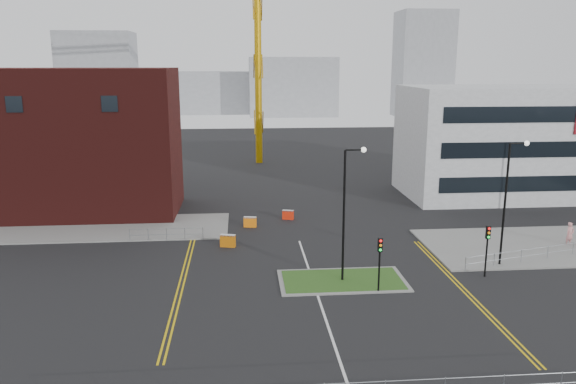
% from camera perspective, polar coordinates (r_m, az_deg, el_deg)
% --- Properties ---
extents(ground, '(200.00, 200.00, 0.00)m').
position_cam_1_polar(ground, '(31.28, 4.51, -14.62)').
color(ground, black).
rests_on(ground, ground).
extents(pavement_left, '(28.00, 8.00, 0.12)m').
position_cam_1_polar(pavement_left, '(53.61, -21.28, -3.52)').
color(pavement_left, slate).
rests_on(pavement_left, ground).
extents(pavement_right, '(24.00, 10.00, 0.12)m').
position_cam_1_polar(pavement_right, '(51.27, 26.89, -4.79)').
color(pavement_right, slate).
rests_on(pavement_right, ground).
extents(island_kerb, '(8.60, 4.60, 0.08)m').
position_cam_1_polar(island_kerb, '(38.74, 5.54, -8.94)').
color(island_kerb, slate).
rests_on(island_kerb, ground).
extents(grass_island, '(8.00, 4.00, 0.12)m').
position_cam_1_polar(grass_island, '(38.74, 5.54, -8.92)').
color(grass_island, '#234517').
rests_on(grass_island, ground).
extents(brick_building, '(24.20, 10.07, 14.24)m').
position_cam_1_polar(brick_building, '(58.75, -23.00, 4.50)').
color(brick_building, '#411210').
rests_on(brick_building, ground).
extents(office_block, '(25.00, 12.20, 12.00)m').
position_cam_1_polar(office_block, '(67.32, 22.42, 4.79)').
color(office_block, '#B1B4B7').
rests_on(office_block, ground).
extents(streetlamp_island, '(1.46, 0.36, 9.18)m').
position_cam_1_polar(streetlamp_island, '(37.12, 6.05, -1.21)').
color(streetlamp_island, black).
rests_on(streetlamp_island, ground).
extents(streetlamp_right_near, '(1.46, 0.36, 9.18)m').
position_cam_1_polar(streetlamp_right_near, '(42.82, 21.51, -0.14)').
color(streetlamp_right_near, black).
rests_on(streetlamp_right_near, ground).
extents(traffic_light_island, '(0.28, 0.33, 3.65)m').
position_cam_1_polar(traffic_light_island, '(36.42, 9.31, -6.27)').
color(traffic_light_island, black).
rests_on(traffic_light_island, ground).
extents(traffic_light_right, '(0.28, 0.33, 3.65)m').
position_cam_1_polar(traffic_light_right, '(40.83, 19.61, -4.74)').
color(traffic_light_right, black).
rests_on(traffic_light_right, ground).
extents(railing_left, '(6.05, 0.05, 1.10)m').
position_cam_1_polar(railing_left, '(47.77, -12.25, -4.02)').
color(railing_left, gray).
rests_on(railing_left, ground).
extents(railing_right, '(19.05, 5.05, 1.10)m').
position_cam_1_polar(railing_right, '(48.27, 26.99, -4.95)').
color(railing_right, gray).
rests_on(railing_right, ground).
extents(centre_line, '(0.15, 30.00, 0.01)m').
position_cam_1_polar(centre_line, '(33.03, 3.94, -13.02)').
color(centre_line, silver).
rests_on(centre_line, ground).
extents(yellow_left_a, '(0.12, 24.00, 0.01)m').
position_cam_1_polar(yellow_left_a, '(40.26, -10.76, -8.31)').
color(yellow_left_a, gold).
rests_on(yellow_left_a, ground).
extents(yellow_left_b, '(0.12, 24.00, 0.01)m').
position_cam_1_polar(yellow_left_b, '(40.23, -10.33, -8.31)').
color(yellow_left_b, gold).
rests_on(yellow_left_b, ground).
extents(yellow_right_a, '(0.12, 20.00, 0.01)m').
position_cam_1_polar(yellow_right_a, '(39.01, 17.13, -9.39)').
color(yellow_right_a, gold).
rests_on(yellow_right_a, ground).
extents(yellow_right_b, '(0.12, 20.00, 0.01)m').
position_cam_1_polar(yellow_right_b, '(39.12, 17.54, -9.35)').
color(yellow_right_b, gold).
rests_on(yellow_right_b, ground).
extents(skyline_a, '(18.00, 12.00, 22.00)m').
position_cam_1_polar(skyline_a, '(151.53, -18.69, 11.01)').
color(skyline_a, gray).
rests_on(skyline_a, ground).
extents(skyline_b, '(24.00, 12.00, 16.00)m').
position_cam_1_polar(skyline_b, '(158.14, 0.48, 10.65)').
color(skyline_b, gray).
rests_on(skyline_b, ground).
extents(skyline_c, '(14.00, 12.00, 28.00)m').
position_cam_1_polar(skyline_c, '(160.23, 13.53, 12.47)').
color(skyline_c, gray).
rests_on(skyline_c, ground).
extents(skyline_d, '(30.00, 12.00, 12.00)m').
position_cam_1_polar(skyline_d, '(167.57, -6.08, 10.02)').
color(skyline_d, gray).
rests_on(skyline_d, ground).
extents(pedestrian, '(0.81, 0.64, 1.96)m').
position_cam_1_polar(pedestrian, '(50.77, 26.71, -3.85)').
color(pedestrian, pink).
rests_on(pedestrian, ground).
extents(barrier_left, '(1.28, 0.70, 1.02)m').
position_cam_1_polar(barrier_left, '(45.52, -6.13, -4.89)').
color(barrier_left, '#CD670B').
rests_on(barrier_left, ground).
extents(barrier_mid, '(1.18, 0.58, 0.95)m').
position_cam_1_polar(barrier_mid, '(50.72, -3.88, -3.01)').
color(barrier_mid, orange).
rests_on(barrier_mid, ground).
extents(barrier_right, '(1.11, 0.62, 0.89)m').
position_cam_1_polar(barrier_right, '(53.09, 0.01, -2.29)').
color(barrier_right, red).
rests_on(barrier_right, ground).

